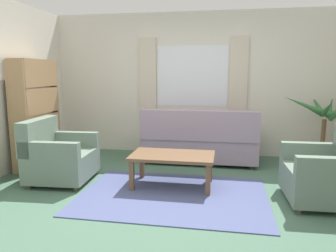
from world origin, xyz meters
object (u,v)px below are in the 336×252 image
Objects in this scene: bookshelf at (39,119)px; couch at (200,141)px; potted_plant at (323,134)px; armchair_right at (328,173)px; armchair_left at (58,156)px; coffee_table at (173,158)px.

couch is at bearing 104.34° from bookshelf.
armchair_right is at bearing -103.47° from potted_plant.
couch reaches higher than armchair_left.
armchair_left is at bearing -94.92° from armchair_right.
armchair_left is 3.49m from armchair_right.
bookshelf is (-0.67, 0.65, 0.43)m from armchair_left.
armchair_left is 1.00× the size of armchair_right.
armchair_right is at bearing 78.91° from bookshelf.
bookshelf is at bearing 42.73° from armchair_left.
armchair_right is 0.80× the size of coffee_table.
armchair_right reaches higher than coffee_table.
coffee_table is at bearing -148.31° from potted_plant.
bookshelf is at bearing 14.34° from couch.
coffee_table is at bearing -90.74° from armchair_left.
armchair_right is (1.60, -1.47, -0.01)m from couch.
coffee_table is at bearing -99.37° from armchair_right.
couch is at bearing -134.62° from armchair_right.
armchair_right is 0.70× the size of potted_plant.
bookshelf is (-2.29, 0.58, 0.40)m from coffee_table.
armchair_right is at bearing -7.20° from coffee_table.
armchair_left is at bearing 34.61° from couch.
couch is 1.26m from coffee_table.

